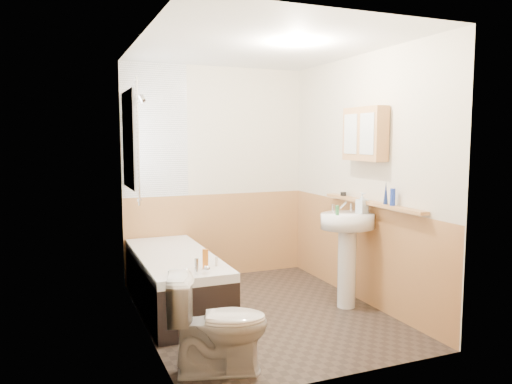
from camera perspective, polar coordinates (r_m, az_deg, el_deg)
floor at (r=4.92m, az=0.68°, el=-13.61°), size 2.80×2.80×0.00m
ceiling at (r=4.70m, az=0.72°, el=16.39°), size 2.80×2.80×0.00m
wall_back at (r=5.97m, az=-4.59°, el=2.16°), size 2.20×0.02×2.50m
wall_front at (r=3.40m, az=10.00°, el=-0.95°), size 2.20×0.02×2.50m
wall_left at (r=4.34m, az=-12.92°, el=0.51°), size 0.02×2.80×2.50m
wall_right at (r=5.18m, az=12.08°, el=1.44°), size 0.02×2.80×2.50m
wainscot_right at (r=5.28m, az=11.70°, el=-6.70°), size 0.01×2.80×1.00m
wainscot_front at (r=3.59m, az=9.58°, el=-12.88°), size 2.20×0.01×1.00m
wainscot_back at (r=6.05m, az=-4.46°, el=-4.96°), size 2.20×0.01×1.00m
tile_cladding_left at (r=4.34m, az=-12.64°, el=0.53°), size 0.01×2.80×2.50m
tile_return_back at (r=5.75m, az=-11.50°, el=6.89°), size 0.75×0.01×1.50m
window at (r=5.27m, az=-14.22°, el=5.82°), size 0.03×0.79×0.99m
bathtub at (r=5.05m, az=-9.23°, el=-9.83°), size 0.70×1.80×0.68m
shower_riser at (r=4.85m, az=-13.23°, el=6.81°), size 0.11×0.08×1.21m
toilet at (r=3.67m, az=-4.33°, el=-14.86°), size 0.80×0.58×0.70m
sink at (r=4.98m, az=10.39°, el=-5.48°), size 0.55×0.44×1.05m
pine_shelf at (r=4.95m, az=13.02°, el=-1.22°), size 0.10×1.51×0.03m
medicine_cabinet at (r=4.98m, az=12.31°, el=6.50°), size 0.15×0.57×0.52m
foam_can at (r=4.68m, az=15.36°, el=-0.56°), size 0.06×0.06×0.16m
green_bottle at (r=4.76m, az=14.61°, el=-0.06°), size 0.05×0.05×0.22m
black_jar at (r=5.36m, az=9.96°, el=-0.22°), size 0.08×0.08×0.04m
soap_bottle at (r=4.98m, az=12.02°, el=-1.85°), size 0.13×0.22×0.09m
clear_bottle at (r=4.81m, az=9.27°, el=-2.07°), size 0.04×0.04×0.09m
blue_gel at (r=4.38m, az=-5.80°, el=-7.64°), size 0.06×0.05×0.18m
cream_jar at (r=4.19m, az=-9.42°, el=-9.16°), size 0.09×0.09×0.06m
orange_bottle at (r=4.48m, az=-4.52°, el=-7.93°), size 0.03×0.03×0.08m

